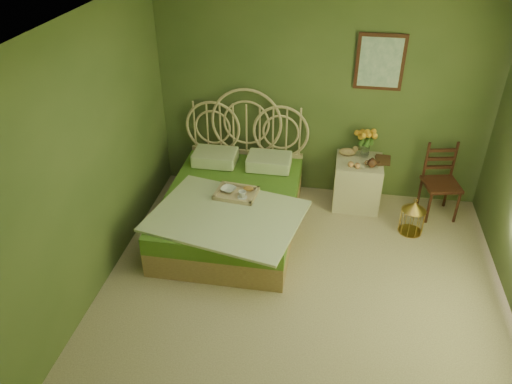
% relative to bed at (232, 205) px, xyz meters
% --- Properties ---
extents(floor, '(4.50, 4.50, 0.00)m').
position_rel_bed_xyz_m(floor, '(0.91, -1.24, -0.30)').
color(floor, beige).
rests_on(floor, ground).
extents(ceiling, '(4.50, 4.50, 0.00)m').
position_rel_bed_xyz_m(ceiling, '(0.91, -1.24, 2.30)').
color(ceiling, silver).
rests_on(ceiling, wall_back).
extents(wall_back, '(4.00, 0.00, 4.00)m').
position_rel_bed_xyz_m(wall_back, '(0.91, 1.01, 1.00)').
color(wall_back, '#5C6B38').
rests_on(wall_back, floor).
extents(wall_left, '(0.00, 4.50, 4.50)m').
position_rel_bed_xyz_m(wall_left, '(-1.09, -1.24, 1.00)').
color(wall_left, '#5C6B38').
rests_on(wall_left, floor).
extents(wall_art, '(0.54, 0.04, 0.64)m').
position_rel_bed_xyz_m(wall_art, '(1.52, 0.98, 1.45)').
color(wall_art, black).
rests_on(wall_art, wall_back).
extents(bed, '(1.73, 2.18, 1.35)m').
position_rel_bed_xyz_m(bed, '(0.00, 0.00, 0.00)').
color(bed, tan).
rests_on(bed, floor).
extents(nightstand, '(0.56, 0.56, 1.04)m').
position_rel_bed_xyz_m(nightstand, '(1.43, 0.75, 0.07)').
color(nightstand, beige).
rests_on(nightstand, floor).
extents(chair, '(0.47, 0.47, 0.90)m').
position_rel_bed_xyz_m(chair, '(2.40, 0.74, 0.20)').
color(chair, black).
rests_on(chair, floor).
extents(birdcage, '(0.27, 0.27, 0.41)m').
position_rel_bed_xyz_m(birdcage, '(2.06, 0.24, -0.10)').
color(birdcage, '#AF8438').
rests_on(birdcage, floor).
extents(book_lower, '(0.17, 0.23, 0.02)m').
position_rel_bed_xyz_m(book_lower, '(1.60, 0.76, 0.32)').
color(book_lower, '#381E0F').
rests_on(book_lower, nightstand).
extents(book_upper, '(0.19, 0.25, 0.02)m').
position_rel_bed_xyz_m(book_upper, '(1.60, 0.76, 0.34)').
color(book_upper, '#472819').
rests_on(book_upper, nightstand).
extents(cereal_bowl, '(0.21, 0.21, 0.04)m').
position_rel_bed_xyz_m(cereal_bowl, '(-0.03, -0.05, 0.24)').
color(cereal_bowl, white).
rests_on(cereal_bowl, bed).
extents(coffee_cup, '(0.10, 0.10, 0.08)m').
position_rel_bed_xyz_m(coffee_cup, '(0.15, -0.16, 0.27)').
color(coffee_cup, white).
rests_on(coffee_cup, bed).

